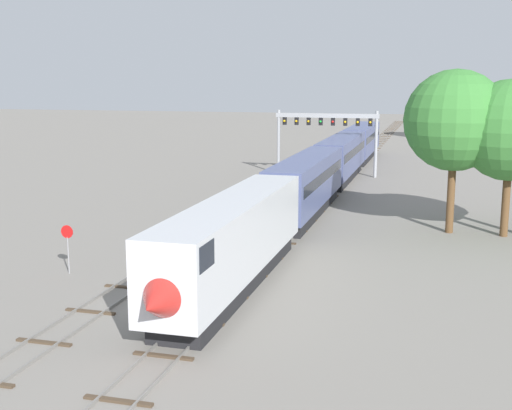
{
  "coord_description": "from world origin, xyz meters",
  "views": [
    {
      "loc": [
        12.33,
        -29.63,
        11.05
      ],
      "look_at": [
        1.0,
        12.0,
        3.0
      ],
      "focal_mm": 46.9,
      "sensor_mm": 36.0,
      "label": 1
    }
  ],
  "objects_px": {
    "stop_sign": "(68,242)",
    "trackside_tree_mid": "(511,130)",
    "passenger_train": "(328,168)",
    "trackside_tree_right": "(455,121)",
    "signal_gantry": "(327,127)"
  },
  "relations": [
    {
      "from": "signal_gantry",
      "to": "trackside_tree_right",
      "type": "bearing_deg",
      "value": -63.43
    },
    {
      "from": "passenger_train",
      "to": "signal_gantry",
      "type": "bearing_deg",
      "value": 99.92
    },
    {
      "from": "passenger_train",
      "to": "trackside_tree_right",
      "type": "relative_size",
      "value": 6.99
    },
    {
      "from": "passenger_train",
      "to": "signal_gantry",
      "type": "xyz_separation_m",
      "value": [
        -2.25,
        12.87,
        3.09
      ]
    },
    {
      "from": "signal_gantry",
      "to": "trackside_tree_right",
      "type": "distance_m",
      "value": 30.75
    },
    {
      "from": "passenger_train",
      "to": "trackside_tree_mid",
      "type": "height_order",
      "value": "trackside_tree_mid"
    },
    {
      "from": "passenger_train",
      "to": "trackside_tree_right",
      "type": "distance_m",
      "value": 19.35
    },
    {
      "from": "signal_gantry",
      "to": "trackside_tree_right",
      "type": "xyz_separation_m",
      "value": [
        13.7,
        -27.41,
        2.52
      ]
    },
    {
      "from": "passenger_train",
      "to": "trackside_tree_right",
      "type": "bearing_deg",
      "value": -51.78
    },
    {
      "from": "signal_gantry",
      "to": "trackside_tree_mid",
      "type": "xyz_separation_m",
      "value": [
        17.49,
        -27.62,
        1.91
      ]
    },
    {
      "from": "passenger_train",
      "to": "stop_sign",
      "type": "height_order",
      "value": "passenger_train"
    },
    {
      "from": "stop_sign",
      "to": "trackside_tree_mid",
      "type": "relative_size",
      "value": 0.26
    },
    {
      "from": "stop_sign",
      "to": "trackside_tree_mid",
      "type": "bearing_deg",
      "value": 33.5
    },
    {
      "from": "stop_sign",
      "to": "trackside_tree_mid",
      "type": "distance_m",
      "value": 30.8
    },
    {
      "from": "passenger_train",
      "to": "signal_gantry",
      "type": "relative_size",
      "value": 6.87
    }
  ]
}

